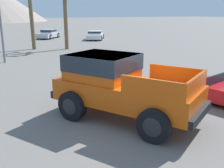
% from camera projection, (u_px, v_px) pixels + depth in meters
% --- Properties ---
extents(ground_plane, '(320.00, 320.00, 0.00)m').
position_uv_depth(ground_plane, '(127.00, 118.00, 8.63)').
color(ground_plane, slate).
extents(orange_pickup_truck, '(4.08, 5.18, 2.06)m').
position_uv_depth(orange_pickup_truck, '(118.00, 83.00, 8.50)').
color(orange_pickup_truck, '#CC4C0C').
rests_on(orange_pickup_truck, ground_plane).
extents(parked_car_silver, '(3.96, 4.29, 1.17)m').
position_uv_depth(parked_car_silver, '(49.00, 34.00, 34.97)').
color(parked_car_silver, '#B7BABF').
rests_on(parked_car_silver, ground_plane).
extents(parked_car_white, '(3.86, 4.79, 1.10)m').
position_uv_depth(parked_car_white, '(95.00, 35.00, 33.59)').
color(parked_car_white, white).
rests_on(parked_car_white, ground_plane).
extents(traffic_light_crosswalk, '(0.38, 3.19, 5.79)m').
position_uv_depth(traffic_light_crosswalk, '(0.00, 2.00, 16.18)').
color(traffic_light_crosswalk, slate).
rests_on(traffic_light_crosswalk, ground_plane).
extents(palm_tree_short, '(2.93, 2.87, 5.89)m').
position_uv_depth(palm_tree_short, '(65.00, 0.00, 23.78)').
color(palm_tree_short, brown).
rests_on(palm_tree_short, ground_plane).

